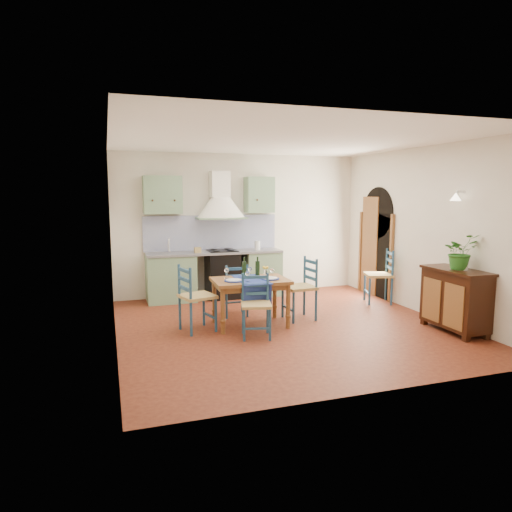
# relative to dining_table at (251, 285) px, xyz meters

# --- Properties ---
(floor) EXTENTS (5.00, 5.00, 0.00)m
(floor) POSITION_rel_dining_table_xyz_m (0.50, -0.19, -0.64)
(floor) COLOR #47170F
(floor) RESTS_ON ground
(back_wall) EXTENTS (5.00, 0.96, 2.80)m
(back_wall) POSITION_rel_dining_table_xyz_m (0.03, 2.10, 0.41)
(back_wall) COLOR silver
(back_wall) RESTS_ON ground
(right_wall) EXTENTS (0.26, 5.00, 2.80)m
(right_wall) POSITION_rel_dining_table_xyz_m (2.99, 0.08, 0.69)
(right_wall) COLOR silver
(right_wall) RESTS_ON ground
(left_wall) EXTENTS (0.04, 5.00, 2.80)m
(left_wall) POSITION_rel_dining_table_xyz_m (-2.00, -0.19, 0.76)
(left_wall) COLOR silver
(left_wall) RESTS_ON ground
(ceiling) EXTENTS (5.00, 5.00, 0.01)m
(ceiling) POSITION_rel_dining_table_xyz_m (0.50, -0.19, 2.16)
(ceiling) COLOR white
(ceiling) RESTS_ON back_wall
(dining_table) EXTENTS (1.16, 0.88, 1.04)m
(dining_table) POSITION_rel_dining_table_xyz_m (0.00, 0.00, 0.00)
(dining_table) COLOR brown
(dining_table) RESTS_ON ground
(chair_near) EXTENTS (0.51, 0.51, 0.89)m
(chair_near) POSITION_rel_dining_table_xyz_m (-0.09, -0.55, -0.18)
(chair_near) COLOR navy
(chair_near) RESTS_ON ground
(chair_far) EXTENTS (0.42, 0.42, 0.88)m
(chair_far) POSITION_rel_dining_table_xyz_m (-0.08, 0.62, -0.19)
(chair_far) COLOR navy
(chair_far) RESTS_ON ground
(chair_left) EXTENTS (0.57, 0.57, 0.99)m
(chair_left) POSITION_rel_dining_table_xyz_m (-0.87, -0.03, -0.13)
(chair_left) COLOR navy
(chair_left) RESTS_ON ground
(chair_right) EXTENTS (0.50, 0.50, 1.00)m
(chair_right) POSITION_rel_dining_table_xyz_m (0.89, 0.10, -0.13)
(chair_right) COLOR navy
(chair_right) RESTS_ON ground
(chair_spare) EXTENTS (0.59, 0.59, 1.00)m
(chair_spare) POSITION_rel_dining_table_xyz_m (2.73, 0.66, -0.12)
(chair_spare) COLOR navy
(chair_spare) RESTS_ON ground
(sideboard) EXTENTS (0.50, 1.05, 0.94)m
(sideboard) POSITION_rel_dining_table_xyz_m (2.76, -1.23, -0.13)
(sideboard) COLOR black
(sideboard) RESTS_ON ground
(potted_plant) EXTENTS (0.47, 0.41, 0.52)m
(potted_plant) POSITION_rel_dining_table_xyz_m (2.77, -1.26, 0.55)
(potted_plant) COLOR #235F1D
(potted_plant) RESTS_ON sideboard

